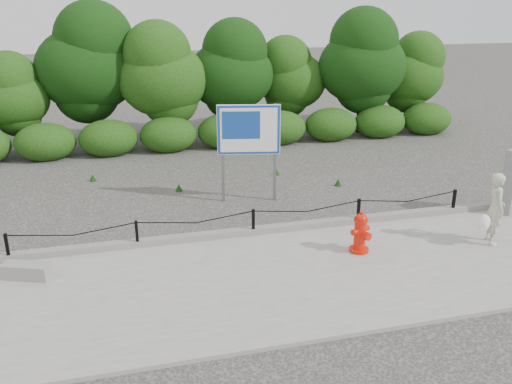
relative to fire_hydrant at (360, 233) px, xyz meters
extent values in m
plane|color=#2D2B28|center=(-1.90, 1.36, -0.49)|extent=(90.00, 90.00, 0.00)
cube|color=gray|center=(-1.90, -0.64, -0.45)|extent=(14.00, 4.00, 0.08)
cube|color=slate|center=(-1.90, 1.41, -0.34)|extent=(14.00, 0.22, 0.14)
cube|color=black|center=(-6.90, 1.36, -0.11)|extent=(0.06, 0.06, 0.60)
cube|color=black|center=(-4.40, 1.36, -0.11)|extent=(0.06, 0.06, 0.60)
cube|color=black|center=(-1.90, 1.36, -0.11)|extent=(0.06, 0.06, 0.60)
cube|color=black|center=(0.60, 1.36, -0.11)|extent=(0.06, 0.06, 0.60)
cube|color=black|center=(3.10, 1.36, -0.11)|extent=(0.06, 0.06, 0.60)
cylinder|color=black|center=(-5.65, 1.36, 0.11)|extent=(2.50, 0.02, 0.02)
cylinder|color=black|center=(-3.15, 1.36, 0.11)|extent=(2.50, 0.02, 0.02)
cylinder|color=black|center=(-0.65, 1.36, 0.11)|extent=(2.50, 0.02, 0.02)
cylinder|color=black|center=(1.85, 1.36, 0.11)|extent=(2.50, 0.02, 0.02)
cylinder|color=black|center=(-7.90, 10.36, 0.33)|extent=(0.18, 0.18, 1.65)
ellipsoid|color=#1A4E12|center=(-7.90, 10.36, 1.48)|extent=(2.44, 2.11, 2.64)
cylinder|color=black|center=(-5.40, 10.76, 0.71)|extent=(0.18, 0.18, 2.42)
ellipsoid|color=#1A4E12|center=(-5.40, 10.76, 2.41)|extent=(3.58, 3.09, 3.87)
cylinder|color=black|center=(-2.90, 9.96, 0.56)|extent=(0.18, 0.18, 2.11)
ellipsoid|color=#1A4E12|center=(-2.90, 9.96, 2.03)|extent=(3.12, 2.69, 3.37)
cylinder|color=black|center=(-0.40, 10.36, 0.57)|extent=(0.18, 0.18, 2.12)
ellipsoid|color=#1A4E12|center=(-0.40, 10.36, 2.05)|extent=(3.14, 2.71, 3.39)
cylinder|color=black|center=(2.10, 10.76, 0.41)|extent=(0.18, 0.18, 1.80)
ellipsoid|color=#1A4E12|center=(2.10, 10.76, 1.66)|extent=(2.66, 2.30, 2.88)
cylinder|color=black|center=(4.60, 9.96, 0.66)|extent=(0.18, 0.18, 2.30)
ellipsoid|color=#1A4E12|center=(4.60, 9.96, 2.27)|extent=(3.40, 2.94, 3.68)
cylinder|color=black|center=(6.90, 10.36, 0.43)|extent=(0.18, 0.18, 1.84)
ellipsoid|color=#1A4E12|center=(6.90, 10.36, 1.72)|extent=(2.73, 2.36, 2.95)
cylinder|color=red|center=(0.00, 0.01, -0.38)|extent=(0.53, 0.53, 0.07)
cylinder|color=red|center=(0.00, 0.01, -0.04)|extent=(0.32, 0.32, 0.61)
cylinder|color=red|center=(0.00, 0.01, 0.28)|extent=(0.38, 0.38, 0.06)
ellipsoid|color=red|center=(0.00, 0.01, 0.32)|extent=(0.34, 0.34, 0.19)
cylinder|color=red|center=(0.00, 0.01, 0.42)|extent=(0.09, 0.09, 0.06)
cylinder|color=red|center=(-0.16, -0.05, 0.06)|extent=(0.15, 0.16, 0.12)
cylinder|color=red|center=(0.15, 0.07, 0.06)|extent=(0.15, 0.16, 0.12)
cylinder|color=red|center=(0.06, -0.16, -0.01)|extent=(0.21, 0.19, 0.17)
cylinder|color=slate|center=(-0.04, -0.14, -0.10)|extent=(0.01, 0.06, 0.13)
imported|color=#B9B99F|center=(2.88, -0.32, 0.37)|extent=(0.52, 0.65, 1.56)
ellipsoid|color=white|center=(2.53, -0.47, 0.14)|extent=(0.28, 0.22, 0.37)
cube|color=gray|center=(-6.47, 0.55, -0.27)|extent=(0.94, 0.62, 0.28)
cube|color=slate|center=(4.50, 1.29, 0.45)|extent=(0.08, 0.08, 1.73)
cube|color=slate|center=(-2.07, 3.80, 0.77)|extent=(0.09, 0.09, 2.53)
cube|color=slate|center=(-0.77, 3.52, 0.77)|extent=(0.09, 0.09, 2.53)
cube|color=white|center=(-1.43, 3.61, 1.41)|extent=(1.56, 0.38, 1.27)
cube|color=#143F97|center=(-1.44, 3.58, 1.41)|extent=(1.52, 0.33, 1.23)
cube|color=#143F97|center=(-1.63, 3.61, 1.53)|extent=(0.93, 0.20, 0.70)
camera|label=1|loc=(-4.64, -9.20, 4.52)|focal=38.00mm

